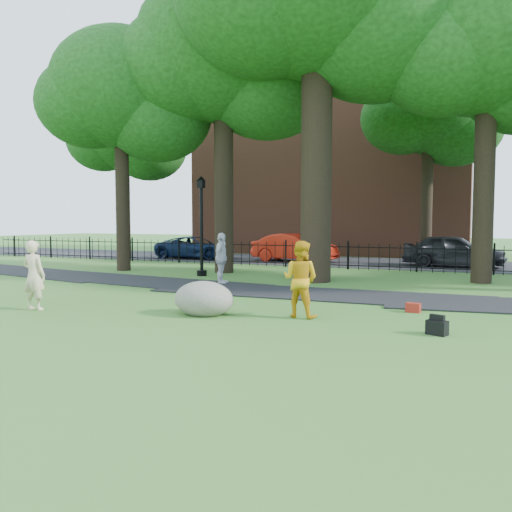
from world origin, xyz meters
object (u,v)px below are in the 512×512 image
at_px(man, 300,279).
at_px(woman, 34,275).
at_px(red_sedan, 295,248).
at_px(boulder, 204,297).
at_px(lamppost, 201,227).

bearing_deg(man, woman, 21.70).
xyz_separation_m(woman, red_sedan, (1.02, 16.43, -0.10)).
relative_size(man, boulder, 1.20).
distance_m(woman, boulder, 4.32).
bearing_deg(boulder, lamppost, 120.29).
bearing_deg(lamppost, woman, -88.60).
height_order(boulder, lamppost, lamppost).
relative_size(woman, lamppost, 0.43).
bearing_deg(red_sedan, lamppost, 177.16).
bearing_deg(lamppost, boulder, -58.83).
xyz_separation_m(woman, boulder, (4.15, 1.12, -0.43)).
bearing_deg(red_sedan, boulder, -163.60).
distance_m(boulder, red_sedan, 15.64).
relative_size(woman, boulder, 1.18).
distance_m(lamppost, red_sedan, 8.25).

